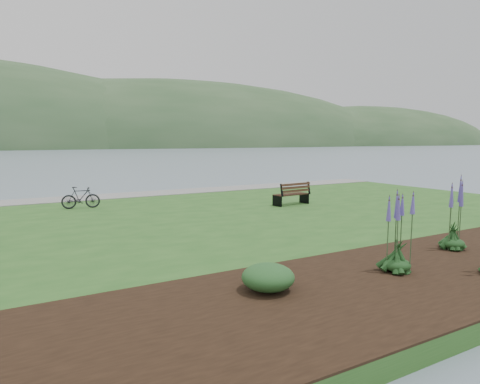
% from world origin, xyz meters
% --- Properties ---
extents(ground, '(600.00, 600.00, 0.00)m').
position_xyz_m(ground, '(0.00, 0.00, 0.00)').
color(ground, slate).
rests_on(ground, ground).
extents(lawn, '(34.00, 20.00, 0.40)m').
position_xyz_m(lawn, '(0.00, -2.00, 0.20)').
color(lawn, '#29591F').
rests_on(lawn, ground).
extents(shoreline_path, '(34.00, 2.20, 0.03)m').
position_xyz_m(shoreline_path, '(0.00, 6.90, 0.42)').
color(shoreline_path, gray).
rests_on(shoreline_path, lawn).
extents(garden_bed, '(24.00, 4.40, 0.04)m').
position_xyz_m(garden_bed, '(3.00, -9.80, 0.42)').
color(garden_bed, black).
rests_on(garden_bed, lawn).
extents(far_hillside, '(580.00, 80.00, 38.00)m').
position_xyz_m(far_hillside, '(20.00, 170.00, 0.00)').
color(far_hillside, '#31532F').
rests_on(far_hillside, ground).
extents(park_bench, '(1.77, 0.85, 1.06)m').
position_xyz_m(park_bench, '(5.69, -0.27, 0.93)').
color(park_bench, '#321D13').
rests_on(park_bench, lawn).
extents(bicycle_b, '(0.70, 1.63, 0.95)m').
position_xyz_m(bicycle_b, '(-2.87, 3.52, 0.88)').
color(bicycle_b, black).
rests_on(bicycle_b, lawn).
extents(echium_1, '(0.62, 0.62, 2.15)m').
position_xyz_m(echium_1, '(4.51, -8.93, 1.31)').
color(echium_1, '#143816').
rests_on(echium_1, garden_bed).
extents(echium_4, '(0.62, 0.62, 2.16)m').
position_xyz_m(echium_4, '(1.58, -9.53, 1.37)').
color(echium_4, '#143816').
rests_on(echium_4, garden_bed).
extents(shrub_0, '(1.04, 1.04, 0.52)m').
position_xyz_m(shrub_0, '(-1.57, -9.09, 0.70)').
color(shrub_0, '#1E4C21').
rests_on(shrub_0, garden_bed).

